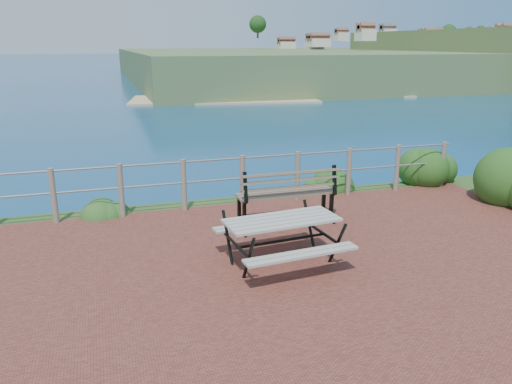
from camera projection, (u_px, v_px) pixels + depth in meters
ground at (309, 279)px, 6.81m from camera, size 10.00×7.00×0.12m
ocean at (103, 51)px, 189.86m from camera, size 1200.00×1200.00×0.00m
safety_railing at (243, 178)px, 9.71m from camera, size 9.40×0.10×1.00m
distant_bay at (475, 53)px, 241.67m from camera, size 290.00×232.36×24.00m
picnic_table at (282, 236)px, 7.14m from camera, size 1.67×1.40×0.68m
park_bench at (286, 185)px, 8.88m from camera, size 1.79×0.45×1.01m
shrub_right_edge at (434, 184)px, 11.37m from camera, size 1.14×1.14×1.63m
shrub_lip_west at (105, 214)px, 9.39m from camera, size 0.82×0.82×0.57m
shrub_lip_east at (324, 189)px, 11.01m from camera, size 0.84×0.84×0.62m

